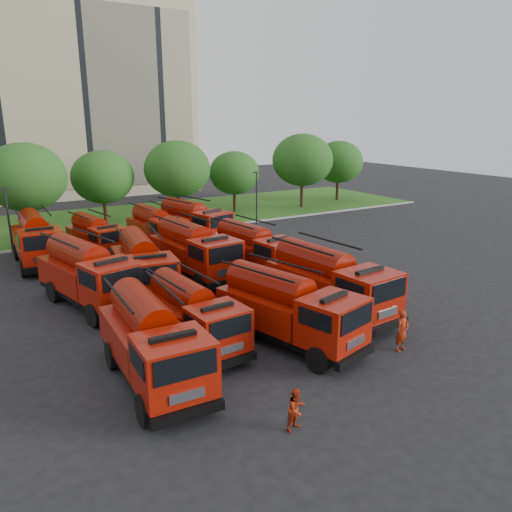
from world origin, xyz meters
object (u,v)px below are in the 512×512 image
Objects in this scene: fire_truck_3 at (330,282)px; fire_truck_6 at (194,251)px; fire_truck_1 at (193,315)px; firefighter_3 at (384,332)px; firefighter_4 at (179,311)px; fire_truck_0 at (152,342)px; fire_truck_4 at (89,274)px; fire_truck_9 at (96,236)px; fire_truck_10 at (157,228)px; firefighter_1 at (296,429)px; fire_truck_7 at (254,250)px; fire_truck_5 at (143,267)px; fire_truck_8 at (37,240)px; fire_truck_11 at (193,222)px; firefighter_0 at (401,350)px; firefighter_5 at (290,271)px; firefighter_2 at (346,302)px; fire_truck_2 at (288,309)px.

fire_truck_3 is 1.00× the size of fire_truck_6.
fire_truck_1 is 0.84× the size of fire_truck_6.
firefighter_4 is at bearing -64.04° from firefighter_3.
fire_truck_4 reaches higher than fire_truck_0.
fire_truck_9 is 23.28m from firefighter_3.
fire_truck_1 reaches higher than firefighter_3.
fire_truck_10 is 14.31m from firefighter_4.
fire_truck_6 is 17.55m from firefighter_1.
fire_truck_7 is at bearing -26.09° from fire_truck_6.
fire_truck_0 is at bearing -175.02° from fire_truck_3.
fire_truck_8 reaches higher than fire_truck_5.
fire_truck_11 is (7.86, 10.41, -0.03)m from fire_truck_5.
firefighter_0 is at bearing -81.43° from fire_truck_9.
firefighter_0 is (7.86, -5.32, -1.53)m from fire_truck_1.
fire_truck_6 is at bearing -74.62° from fire_truck_9.
firefighter_5 is (10.47, 7.21, -1.53)m from fire_truck_1.
fire_truck_5 is 11.18m from fire_truck_8.
fire_truck_11 is 17.66m from firefighter_2.
fire_truck_4 is 10.82m from fire_truck_7.
fire_truck_5 reaches higher than fire_truck_2.
fire_truck_2 is at bearing 166.89° from firefighter_4.
fire_truck_8 is at bearing 95.93° from fire_truck_0.
fire_truck_6 is (6.96, 11.47, 0.10)m from fire_truck_0.
fire_truck_3 is 18.49m from fire_truck_10.
firefighter_4 is at bearing 73.50° from firefighter_1.
fire_truck_9 is at bearing 120.72° from fire_truck_7.
fire_truck_4 reaches higher than fire_truck_3.
fire_truck_2 is 4.09× the size of firefighter_0.
firefighter_3 is 0.88× the size of firefighter_5.
fire_truck_0 reaches higher than fire_truck_7.
fire_truck_6 is 1.13× the size of fire_truck_10.
fire_truck_11 reaches higher than fire_truck_0.
fire_truck_8 is at bearing 96.92° from fire_truck_2.
firefighter_5 is (2.34, -10.86, -1.75)m from fire_truck_11.
fire_truck_3 reaches higher than fire_truck_11.
firefighter_3 is (8.40, -11.14, -1.78)m from fire_truck_5.
fire_truck_0 reaches higher than fire_truck_9.
firefighter_0 is at bearing -63.59° from fire_truck_4.
fire_truck_2 is (3.85, -2.08, 0.18)m from fire_truck_1.
firefighter_1 is (-7.71, -15.60, -1.68)m from fire_truck_7.
firefighter_4 is at bearing 72.28° from fire_truck_1.
fire_truck_8 is (-1.23, 10.34, -0.04)m from fire_truck_4.
fire_truck_5 is 13.04m from fire_truck_11.
fire_truck_7 is at bearing -99.57° from firefighter_4.
firefighter_4 is (3.84, -3.34, -1.83)m from fire_truck_4.
fire_truck_0 is 11.14m from firefighter_0.
fire_truck_6 is 13.64m from firefighter_3.
firefighter_0 reaches higher than firefighter_5.
fire_truck_2 is 6.85m from firefighter_1.
fire_truck_8 reaches higher than fire_truck_1.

